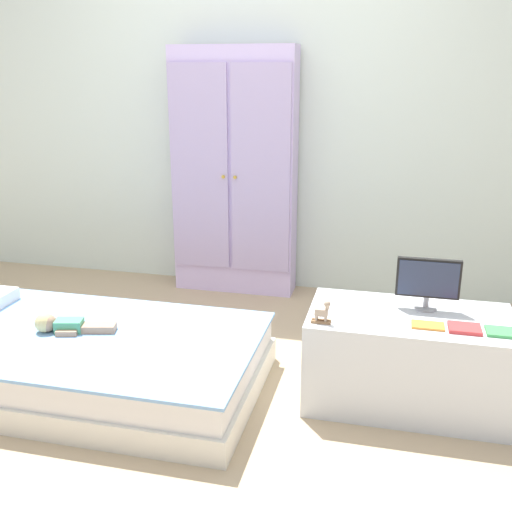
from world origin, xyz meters
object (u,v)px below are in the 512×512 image
object	(u,v)px
tv_monitor	(428,281)
book_green	(501,332)
book_red	(465,328)
rocking_horse_toy	(323,313)
book_orange	(428,325)
doll	(60,324)
tv_stand	(407,359)
bed	(78,359)
wardrobe	(234,173)

from	to	relation	value
tv_monitor	book_green	bearing A→B (deg)	-33.33
book_red	book_green	bearing A→B (deg)	0.00
rocking_horse_toy	book_orange	distance (m)	0.45
doll	tv_stand	size ratio (longest dim) A/B	0.43
tv_monitor	book_orange	bearing A→B (deg)	-89.02
tv_monitor	book_green	distance (m)	0.38
rocking_horse_toy	book_green	world-z (taller)	rocking_horse_toy
bed	book_red	xyz separation A→B (m)	(1.79, 0.09, 0.32)
rocking_horse_toy	book_red	world-z (taller)	rocking_horse_toy
wardrobe	book_red	distance (m)	1.99
book_red	book_green	distance (m)	0.15
tv_monitor	rocking_horse_toy	bearing A→B (deg)	-149.37
tv_stand	book_green	distance (m)	0.44
doll	wardrobe	xyz separation A→B (m)	(0.48, 1.47, 0.52)
tv_monitor	wardrobe	bearing A→B (deg)	136.20
bed	wardrobe	distance (m)	1.68
bed	doll	size ratio (longest dim) A/B	4.61
wardrobe	bed	bearing A→B (deg)	-105.23
wardrobe	rocking_horse_toy	bearing A→B (deg)	-61.23
book_orange	book_green	world-z (taller)	book_green
tv_monitor	tv_stand	bearing A→B (deg)	-127.45
tv_stand	doll	bearing A→B (deg)	-173.13
wardrobe	book_orange	world-z (taller)	wardrobe
bed	doll	world-z (taller)	doll
tv_stand	tv_monitor	xyz separation A→B (m)	(0.06, 0.08, 0.36)
doll	tv_monitor	xyz separation A→B (m)	(1.72, 0.28, 0.27)
tv_stand	tv_monitor	distance (m)	0.38
wardrobe	tv_stand	distance (m)	1.83
rocking_horse_toy	doll	bearing A→B (deg)	-179.00
doll	bed	bearing A→B (deg)	-2.33
doll	book_green	distance (m)	2.02
book_green	bed	bearing A→B (deg)	-177.32
doll	tv_stand	bearing A→B (deg)	6.87
rocking_horse_toy	book_orange	world-z (taller)	rocking_horse_toy
rocking_horse_toy	book_red	size ratio (longest dim) A/B	0.79
wardrobe	tv_stand	world-z (taller)	wardrobe
bed	book_red	distance (m)	1.82
bed	tv_stand	distance (m)	1.59
bed	tv_monitor	bearing A→B (deg)	9.95
book_orange	doll	bearing A→B (deg)	-177.09
bed	doll	xyz separation A→B (m)	(-0.08, 0.00, 0.17)
book_green	doll	bearing A→B (deg)	-177.52
bed	doll	bearing A→B (deg)	177.67
wardrobe	tv_monitor	world-z (taller)	wardrobe
wardrobe	book_green	size ratio (longest dim) A/B	13.47
doll	book_orange	world-z (taller)	book_orange
doll	book_green	bearing A→B (deg)	2.48
tv_stand	tv_monitor	size ratio (longest dim) A/B	3.21
bed	rocking_horse_toy	world-z (taller)	rocking_horse_toy
tv_monitor	book_red	xyz separation A→B (m)	(0.15, -0.20, -0.13)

